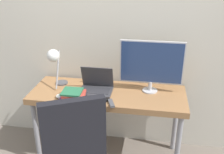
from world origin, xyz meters
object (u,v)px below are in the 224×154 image
office_chair (74,148)px  laptop (96,86)px  monitor (152,64)px  book_stack (73,95)px  desk_lamp (54,60)px  game_controller (64,96)px

office_chair → laptop: bearing=86.6°
monitor → book_stack: bearing=-157.7°
monitor → desk_lamp: monitor is taller
desk_lamp → monitor: bearing=7.4°
game_controller → laptop: bearing=36.5°
desk_lamp → book_stack: desk_lamp is taller
book_stack → game_controller: bearing=179.2°
laptop → desk_lamp: (-0.40, -0.03, 0.27)m
game_controller → monitor: bearing=19.9°
monitor → game_controller: monitor is taller
office_chair → game_controller: office_chair is taller
laptop → book_stack: laptop is taller
game_controller → desk_lamp: bearing=127.2°
monitor → game_controller: size_ratio=4.02×
laptop → monitor: monitor is taller
monitor → book_stack: size_ratio=2.52×
laptop → book_stack: (-0.18, -0.20, -0.01)m
laptop → desk_lamp: 0.48m
office_chair → game_controller: 0.56m
laptop → game_controller: (-0.27, -0.20, -0.03)m
laptop → office_chair: office_chair is taller
laptop → game_controller: laptop is taller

